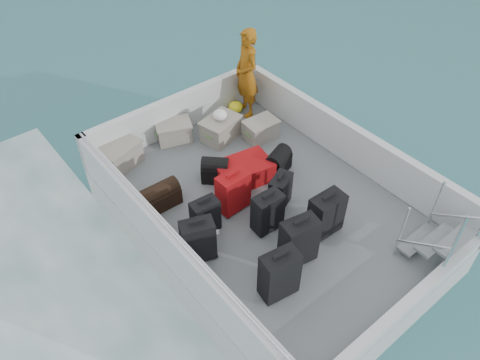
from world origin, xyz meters
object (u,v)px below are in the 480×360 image
at_px(suitcase_0, 279,275).
at_px(suitcase_3, 299,242).
at_px(crate_2, 221,129).
at_px(crate_3, 261,130).
at_px(crate_1, 174,132).
at_px(passenger, 247,74).
at_px(suitcase_5, 233,192).
at_px(suitcase_7, 280,192).
at_px(suitcase_1, 198,241).
at_px(crate_0, 120,156).
at_px(suitcase_4, 268,213).
at_px(suitcase_8, 244,171).
at_px(suitcase_6, 326,215).
at_px(suitcase_2, 205,216).

bearing_deg(suitcase_0, suitcase_3, 31.36).
height_order(suitcase_0, crate_2, suitcase_0).
bearing_deg(crate_3, crate_1, 143.65).
xyz_separation_m(crate_3, passenger, (0.30, 0.76, 0.66)).
bearing_deg(suitcase_5, suitcase_7, -38.28).
bearing_deg(suitcase_3, suitcase_1, 150.06).
xyz_separation_m(suitcase_7, crate_2, (0.32, 1.87, -0.09)).
height_order(crate_0, crate_2, crate_0).
distance_m(suitcase_7, crate_3, 1.68).
bearing_deg(crate_1, suitcase_5, -96.48).
distance_m(suitcase_1, crate_2, 2.63).
distance_m(suitcase_0, suitcase_1, 1.18).
relative_size(suitcase_4, passenger, 0.38).
distance_m(suitcase_4, suitcase_8, 1.09).
bearing_deg(suitcase_6, crate_2, 88.47).
bearing_deg(suitcase_3, crate_2, 84.49).
bearing_deg(suitcase_7, crate_2, 57.26).
relative_size(suitcase_8, crate_1, 1.51).
xyz_separation_m(suitcase_1, passenger, (2.67, 2.23, 0.49)).
bearing_deg(suitcase_1, suitcase_7, 22.33).
bearing_deg(suitcase_2, suitcase_7, -9.45).
distance_m(suitcase_6, crate_1, 3.15).
relative_size(suitcase_0, crate_2, 1.16).
bearing_deg(suitcase_3, suitcase_4, 96.20).
bearing_deg(suitcase_0, suitcase_7, 55.90).
bearing_deg(suitcase_5, suitcase_6, -61.56).
xyz_separation_m(suitcase_1, crate_0, (0.11, 2.36, -0.14)).
bearing_deg(suitcase_2, suitcase_5, 15.29).
relative_size(suitcase_2, crate_0, 0.88).
bearing_deg(crate_0, suitcase_6, -63.66).
xyz_separation_m(suitcase_1, suitcase_6, (1.64, -0.74, 0.00)).
relative_size(suitcase_6, crate_0, 1.05).
bearing_deg(suitcase_8, suitcase_2, 124.16).
bearing_deg(passenger, crate_1, -81.65).
distance_m(crate_2, crate_3, 0.71).
distance_m(suitcase_3, crate_3, 2.71).
distance_m(suitcase_1, suitcase_8, 1.67).
distance_m(suitcase_1, suitcase_7, 1.50).
relative_size(suitcase_3, suitcase_5, 1.12).
bearing_deg(suitcase_1, suitcase_8, 50.50).
height_order(suitcase_2, suitcase_7, same).
xyz_separation_m(suitcase_8, crate_2, (0.36, 1.08, 0.02)).
distance_m(suitcase_2, suitcase_7, 1.18).
relative_size(suitcase_1, suitcase_2, 1.19).
relative_size(suitcase_3, crate_1, 1.28).
xyz_separation_m(suitcase_3, suitcase_4, (0.06, 0.68, -0.05)).
xyz_separation_m(suitcase_4, crate_2, (0.76, 2.09, -0.12)).
xyz_separation_m(suitcase_0, crate_1, (0.71, 3.45, -0.19)).
bearing_deg(suitcase_4, crate_3, 54.58).
bearing_deg(crate_1, suitcase_6, -80.95).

